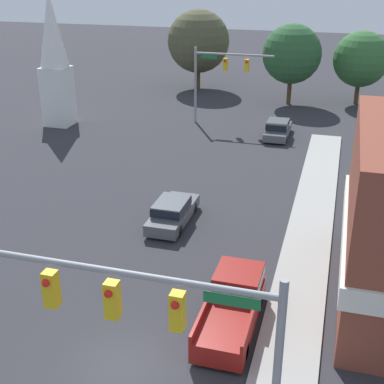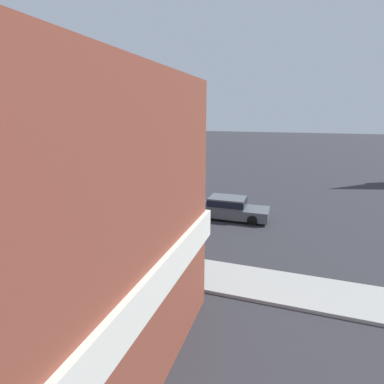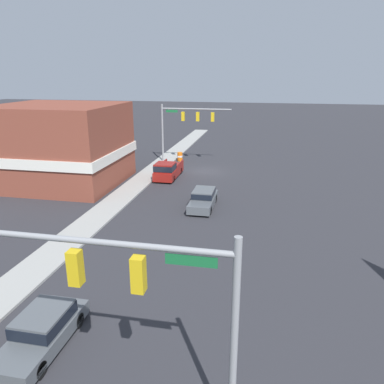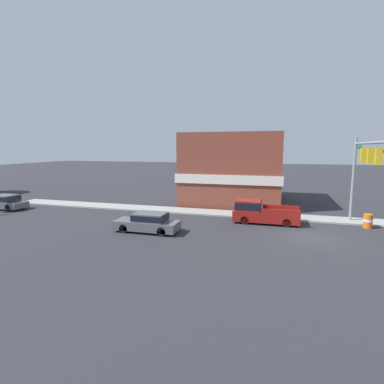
{
  "view_description": "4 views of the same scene",
  "coord_description": "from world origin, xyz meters",
  "px_view_note": "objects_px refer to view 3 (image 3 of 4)",
  "views": [
    {
      "loc": [
        6.63,
        -13.99,
        13.65
      ],
      "look_at": [
        -0.41,
        10.63,
        2.42
      ],
      "focal_mm": 50.0,
      "sensor_mm": 36.0,
      "label": 1
    },
    {
      "loc": [
        16.69,
        15.06,
        6.7
      ],
      "look_at": [
        0.39,
        9.56,
        2.18
      ],
      "focal_mm": 28.0,
      "sensor_mm": 36.0,
      "label": 2
    },
    {
      "loc": [
        -6.59,
        39.94,
        10.56
      ],
      "look_at": [
        -1.25,
        13.52,
        1.9
      ],
      "focal_mm": 35.0,
      "sensor_mm": 36.0,
      "label": 3
    },
    {
      "loc": [
        -21.43,
        2.37,
        6.14
      ],
      "look_at": [
        0.32,
        8.69,
        2.79
      ],
      "focal_mm": 28.0,
      "sensor_mm": 36.0,
      "label": 4
    }
  ],
  "objects_px": {
    "car_lead": "(203,198)",
    "pickup_truck_parked": "(168,170)",
    "construction_barrel": "(180,157)",
    "car_oncoming": "(43,329)"
  },
  "relations": [
    {
      "from": "pickup_truck_parked",
      "to": "construction_barrel",
      "type": "xyz_separation_m",
      "value": [
        0.59,
        -8.12,
        -0.36
      ]
    },
    {
      "from": "construction_barrel",
      "to": "pickup_truck_parked",
      "type": "bearing_deg",
      "value": 94.17
    },
    {
      "from": "car_lead",
      "to": "pickup_truck_parked",
      "type": "relative_size",
      "value": 0.91
    },
    {
      "from": "pickup_truck_parked",
      "to": "construction_barrel",
      "type": "distance_m",
      "value": 8.15
    },
    {
      "from": "construction_barrel",
      "to": "car_lead",
      "type": "bearing_deg",
      "value": 109.73
    },
    {
      "from": "car_lead",
      "to": "pickup_truck_parked",
      "type": "bearing_deg",
      "value": -56.59
    },
    {
      "from": "car_oncoming",
      "to": "car_lead",
      "type": "bearing_deg",
      "value": 78.49
    },
    {
      "from": "car_lead",
      "to": "car_oncoming",
      "type": "relative_size",
      "value": 1.02
    },
    {
      "from": "car_oncoming",
      "to": "pickup_truck_parked",
      "type": "bearing_deg",
      "value": 93.53
    },
    {
      "from": "car_oncoming",
      "to": "construction_barrel",
      "type": "bearing_deg",
      "value": 93.69
    }
  ]
}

